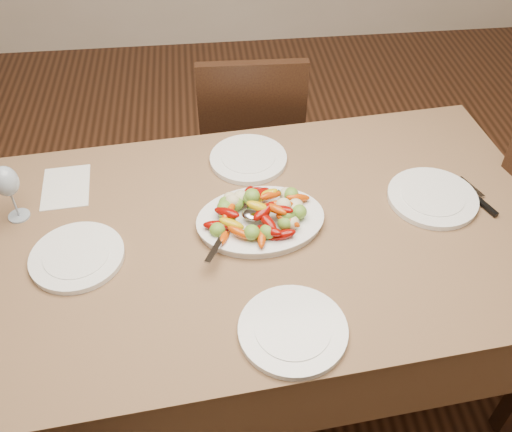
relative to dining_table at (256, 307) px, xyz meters
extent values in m
cube|color=brown|center=(0.00, 0.00, 0.00)|extent=(1.92, 1.19, 0.76)
ellipsoid|color=white|center=(0.02, 0.02, 0.39)|extent=(0.40, 0.31, 0.02)
cylinder|color=white|center=(-0.52, -0.06, 0.39)|extent=(0.27, 0.27, 0.02)
cylinder|color=white|center=(0.57, 0.08, 0.39)|extent=(0.28, 0.28, 0.02)
cylinder|color=white|center=(0.01, 0.34, 0.39)|extent=(0.26, 0.26, 0.02)
cylinder|color=white|center=(0.05, -0.37, 0.39)|extent=(0.28, 0.28, 0.02)
cube|color=silver|center=(-0.60, 0.27, 0.38)|extent=(0.16, 0.22, 0.00)
camera|label=1|loc=(-0.13, -1.20, 1.61)|focal=40.00mm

